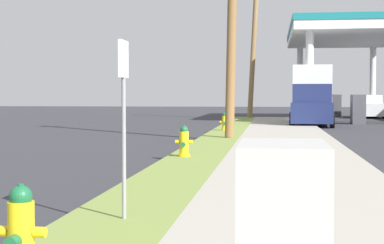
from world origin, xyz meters
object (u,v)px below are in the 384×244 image
object	(u,v)px
fire_hydrant_nearest	(21,235)
truck_navy_at_forecourt	(312,97)
fire_hydrant_third	(225,123)
car_white_by_near_pump	(368,107)
utility_pole_background	(254,43)
street_sign_post	(124,92)
fire_hydrant_second	(184,143)

from	to	relation	value
fire_hydrant_nearest	truck_navy_at_forecourt	bearing A→B (deg)	81.61
fire_hydrant_third	car_white_by_near_pump	bearing A→B (deg)	65.14
utility_pole_background	street_sign_post	distance (m)	32.73
fire_hydrant_third	utility_pole_background	bearing A→B (deg)	87.07
fire_hydrant_nearest	street_sign_post	xyz separation A→B (m)	(0.30, 2.32, 1.19)
fire_hydrant_second	car_white_by_near_pump	size ratio (longest dim) A/B	0.16
utility_pole_background	truck_navy_at_forecourt	bearing A→B (deg)	-64.48
fire_hydrant_nearest	fire_hydrant_third	distance (m)	20.51
fire_hydrant_second	fire_hydrant_third	bearing A→B (deg)	89.25
fire_hydrant_third	utility_pole_background	distance (m)	15.05
fire_hydrant_second	utility_pole_background	xyz separation A→B (m)	(0.88, 25.15, 4.45)
fire_hydrant_nearest	car_white_by_near_pump	world-z (taller)	car_white_by_near_pump
car_white_by_near_pump	fire_hydrant_nearest	bearing A→B (deg)	-102.46
truck_navy_at_forecourt	fire_hydrant_third	bearing A→B (deg)	-118.33
fire_hydrant_second	truck_navy_at_forecourt	bearing A→B (deg)	77.14
street_sign_post	truck_navy_at_forecourt	size ratio (longest dim) A/B	0.33
street_sign_post	truck_navy_at_forecourt	distance (m)	25.95
fire_hydrant_third	truck_navy_at_forecourt	bearing A→B (deg)	61.67
fire_hydrant_nearest	car_white_by_near_pump	distance (m)	39.73
fire_hydrant_second	street_sign_post	distance (m)	7.51
truck_navy_at_forecourt	street_sign_post	bearing A→B (deg)	-98.47
fire_hydrant_nearest	car_white_by_near_pump	size ratio (longest dim) A/B	0.16
truck_navy_at_forecourt	fire_hydrant_second	bearing A→B (deg)	-102.86
street_sign_post	car_white_by_near_pump	world-z (taller)	street_sign_post
utility_pole_background	fire_hydrant_third	bearing A→B (deg)	-92.93
car_white_by_near_pump	truck_navy_at_forecourt	bearing A→B (deg)	-112.33
fire_hydrant_nearest	street_sign_post	size ratio (longest dim) A/B	0.35
fire_hydrant_third	car_white_by_near_pump	world-z (taller)	car_white_by_near_pump
utility_pole_background	truck_navy_at_forecourt	xyz separation A→B (m)	(3.29, -6.89, -3.40)
fire_hydrant_second	car_white_by_near_pump	bearing A→B (deg)	73.50
fire_hydrant_second	fire_hydrant_third	world-z (taller)	same
utility_pole_background	car_white_by_near_pump	bearing A→B (deg)	26.85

